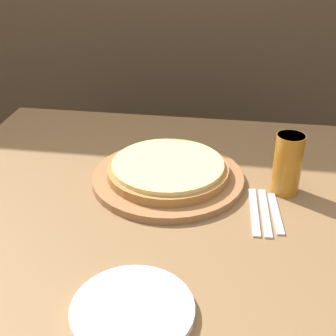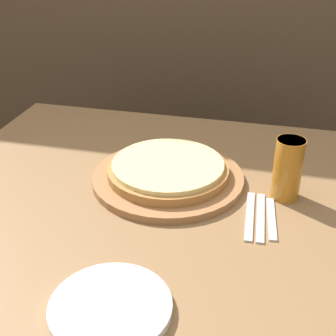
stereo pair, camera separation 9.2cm
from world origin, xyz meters
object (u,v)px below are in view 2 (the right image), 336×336
beer_glass (288,167)px  dinner_knife (261,217)px  pizza_on_board (168,173)px  fork (250,216)px  dinner_plate (111,307)px  spoon (271,218)px

beer_glass → dinner_knife: beer_glass is taller
dinner_knife → pizza_on_board: bearing=155.6°
fork → pizza_on_board: bearing=153.3°
fork → dinner_knife: (0.03, 0.00, 0.00)m
fork → dinner_knife: size_ratio=1.00×
dinner_plate → beer_glass: bearing=57.8°
pizza_on_board → fork: 0.25m
beer_glass → dinner_knife: (-0.05, -0.11, -0.08)m
beer_glass → dinner_plate: size_ratio=0.71×
dinner_knife → spoon: (0.03, -0.00, 0.00)m
spoon → dinner_plate: bearing=-126.9°
dinner_plate → fork: size_ratio=1.11×
dinner_plate → dinner_knife: bearing=55.8°
dinner_knife → fork: bearing=180.0°
pizza_on_board → dinner_knife: size_ratio=2.00×
spoon → dinner_knife: bearing=180.0°
dinner_plate → spoon: dinner_plate is taller
pizza_on_board → beer_glass: bearing=-1.0°
fork → beer_glass: bearing=55.0°
dinner_plate → pizza_on_board: bearing=90.9°
fork → spoon: (0.05, -0.00, 0.00)m
pizza_on_board → spoon: pizza_on_board is taller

